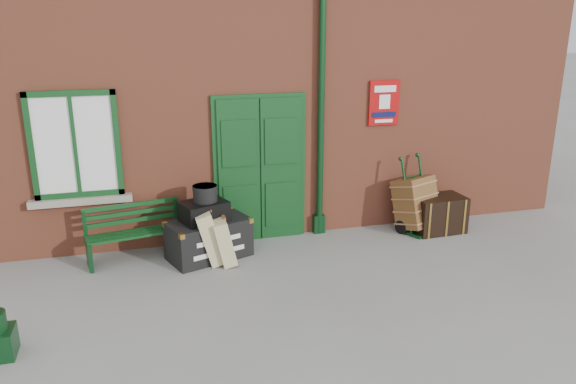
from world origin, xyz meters
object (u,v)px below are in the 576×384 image
object	(u,v)px
porter_trolley	(416,204)
dark_trunk	(438,214)
houdini_trunk	(209,239)
bench	(134,231)

from	to	relation	value
porter_trolley	dark_trunk	xyz separation A→B (m)	(0.35, -0.11, -0.17)
houdini_trunk	dark_trunk	size ratio (longest dim) A/B	1.40
houdini_trunk	bench	bearing A→B (deg)	146.98
bench	porter_trolley	world-z (taller)	porter_trolley
bench	porter_trolley	size ratio (longest dim) A/B	1.16
porter_trolley	dark_trunk	size ratio (longest dim) A/B	1.49
houdini_trunk	porter_trolley	xyz separation A→B (m)	(3.36, 0.18, 0.18)
bench	dark_trunk	distance (m)	4.74
porter_trolley	bench	bearing A→B (deg)	156.17
bench	porter_trolley	bearing A→B (deg)	-10.99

